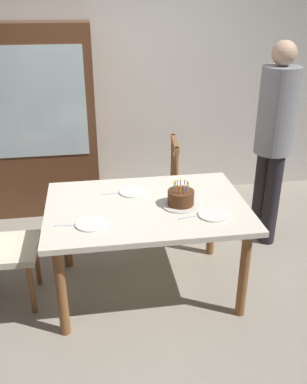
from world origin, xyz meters
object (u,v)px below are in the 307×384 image
plate_far_side (133,192)px  plate_near_guest (214,214)px  dining_table (147,216)px  person_guest (274,134)px  chair_spindle_back (156,191)px  birthday_cake (181,199)px  china_cabinet (41,123)px  plate_near_celebrant (92,224)px

plate_far_side → plate_near_guest: bearing=-41.7°
dining_table → plate_far_side: (-0.07, 0.23, 0.10)m
dining_table → person_guest: 1.37m
plate_near_guest → plate_far_side: bearing=138.3°
chair_spindle_back → plate_near_guest: bearing=-77.2°
dining_table → plate_near_guest: size_ratio=6.63×
birthday_cake → plate_near_guest: 0.27m
dining_table → china_cabinet: size_ratio=0.77×
plate_far_side → birthday_cake: bearing=-40.5°
plate_far_side → person_guest: size_ratio=0.12×
dining_table → plate_far_side: plate_far_side is taller
plate_near_celebrant → person_guest: size_ratio=0.12×
chair_spindle_back → china_cabinet: (-1.06, 0.74, 0.49)m
dining_table → china_cabinet: bearing=119.0°
person_guest → china_cabinet: size_ratio=0.95×
birthday_cake → china_cabinet: size_ratio=0.15×
birthday_cake → plate_far_side: (-0.32, 0.27, -0.05)m
dining_table → plate_far_side: size_ratio=6.63×
plate_far_side → person_guest: person_guest is taller
plate_near_celebrant → chair_spindle_back: chair_spindle_back is taller
plate_near_celebrant → plate_far_side: same height
plate_far_side → plate_near_guest: (0.51, -0.45, 0.00)m
person_guest → plate_near_celebrant: bearing=-153.2°
plate_near_guest → china_cabinet: (-1.30, 1.78, 0.20)m
plate_near_celebrant → chair_spindle_back: bearing=60.2°
plate_near_guest → chair_spindle_back: bearing=102.8°
birthday_cake → plate_near_celebrant: (-0.64, -0.18, -0.05)m
birthday_cake → plate_far_side: size_ratio=1.27×
dining_table → person_guest: (1.19, 0.58, 0.39)m
birthday_cake → plate_near_guest: (0.19, -0.18, -0.05)m
dining_table → china_cabinet: (-0.86, 1.56, 0.30)m
plate_far_side → china_cabinet: 1.56m
china_cabinet → chair_spindle_back: bearing=-34.8°
plate_near_celebrant → person_guest: 1.80m
chair_spindle_back → person_guest: size_ratio=0.53×
plate_far_side → chair_spindle_back: chair_spindle_back is taller
plate_far_side → plate_near_guest: same height
plate_far_side → person_guest: (1.26, 0.35, 0.29)m
chair_spindle_back → china_cabinet: china_cabinet is taller
dining_table → plate_near_celebrant: plate_near_celebrant is taller
plate_near_celebrant → plate_near_guest: same height
birthday_cake → plate_near_celebrant: birthday_cake is taller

